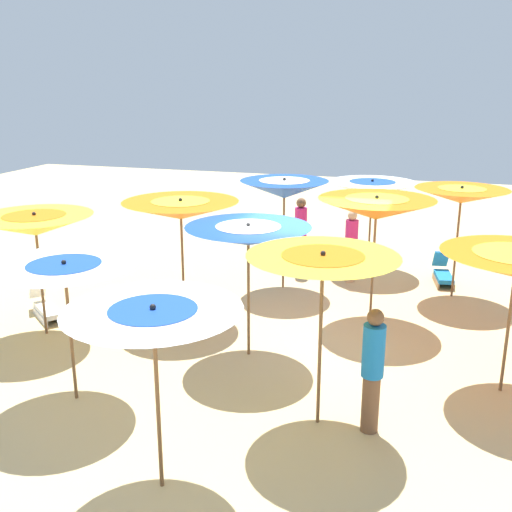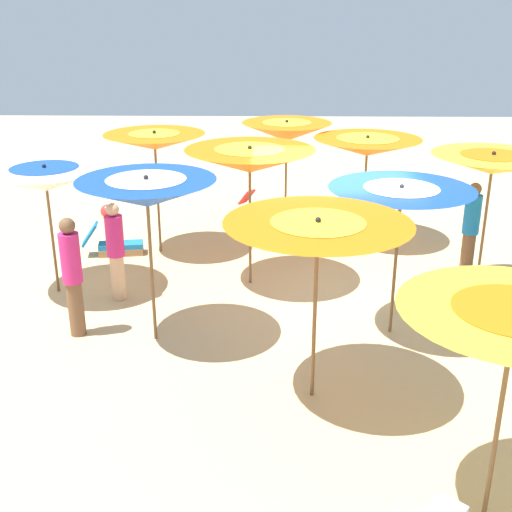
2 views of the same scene
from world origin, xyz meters
name	(u,v)px [view 2 (image 2 of 2)]	position (x,y,z in m)	size (l,w,h in m)	color
ground	(327,307)	(0.00, 0.00, -0.02)	(38.79, 38.79, 0.04)	#D1B57F
beach_umbrella_0	(287,131)	(4.44, 0.60, 2.11)	(1.98, 1.98, 2.37)	brown
beach_umbrella_1	(155,142)	(2.55, 3.20, 2.26)	(1.96, 1.96, 2.48)	brown
beach_umbrella_2	(45,179)	(0.52, 4.70, 2.04)	(2.13, 2.13, 2.29)	brown
beach_umbrella_3	(367,147)	(3.22, -1.00, 2.04)	(2.19, 2.19, 2.27)	brown
beach_umbrella_4	(250,160)	(0.96, 1.32, 2.27)	(2.23, 2.23, 2.52)	brown
beach_umbrella_5	(147,193)	(-1.20, 2.70, 2.30)	(1.97, 1.97, 2.55)	brown
beach_umbrella_6	(492,164)	(0.69, -2.70, 2.28)	(2.01, 2.01, 2.50)	brown
beach_umbrella_7	(401,199)	(-0.89, -0.91, 2.15)	(2.11, 2.11, 2.37)	brown
beach_umbrella_8	(318,236)	(-2.68, 0.41, 2.20)	(2.26, 2.26, 2.44)	brown
lounger_1	(262,209)	(4.88, 1.14, 0.20)	(0.90, 1.10, 0.60)	#333338
lounger_2	(115,244)	(2.35, 4.08, 0.22)	(0.55, 1.24, 0.68)	olive
beachgoer_0	(471,228)	(1.40, -2.70, 0.94)	(0.30, 0.30, 1.78)	brown
beachgoer_1	(72,274)	(-1.07, 3.91, 1.00)	(0.30, 0.30, 1.88)	brown
beachgoer_2	(116,250)	(0.22, 3.55, 0.90)	(0.30, 0.30, 1.72)	#D8A87F
beach_ball	(107,211)	(4.74, 4.80, 0.16)	(0.32, 0.32, 0.32)	red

